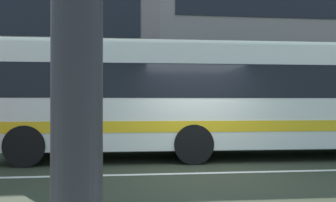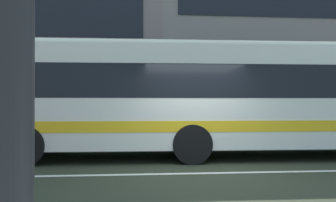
# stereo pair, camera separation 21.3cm
# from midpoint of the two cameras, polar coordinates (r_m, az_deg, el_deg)

# --- Properties ---
(ground_plane) EXTENTS (160.00, 160.00, 0.00)m
(ground_plane) POSITION_cam_midpoint_polar(r_m,az_deg,el_deg) (7.89, 6.61, -11.53)
(ground_plane) COLOR #2D3223
(lane_centre_line) EXTENTS (60.00, 0.16, 0.01)m
(lane_centre_line) POSITION_cam_midpoint_polar(r_m,az_deg,el_deg) (7.89, 6.61, -11.50)
(lane_centre_line) COLOR silver
(lane_centre_line) RESTS_ON ground_plane
(hedge_row_far) EXTENTS (21.67, 1.10, 1.00)m
(hedge_row_far) POSITION_cam_midpoint_polar(r_m,az_deg,el_deg) (13.72, -15.25, -4.65)
(hedge_row_far) COLOR #21641B
(hedge_row_far) RESTS_ON ground_plane
(apartment_block_right) EXTENTS (18.12, 10.62, 11.81)m
(apartment_block_right) POSITION_cam_midpoint_polar(r_m,az_deg,el_deg) (24.41, 20.44, 9.98)
(apartment_block_right) COLOR gray
(apartment_block_right) RESTS_ON ground_plane
(transit_bus) EXTENTS (11.69, 2.75, 3.14)m
(transit_bus) POSITION_cam_midpoint_polar(r_m,az_deg,el_deg) (10.13, 7.67, 0.81)
(transit_bus) COLOR silver
(transit_bus) RESTS_ON ground_plane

